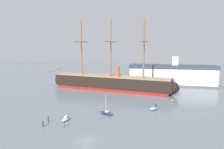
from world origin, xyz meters
TOP-DOWN VIEW (x-y plane):
  - ground_plane at (0.00, 0.00)m, footprint 400.00×400.00m
  - tall_ship at (-5.44, 52.12)m, footprint 67.98×18.90m
  - motorboat_foreground_left at (-9.53, 10.40)m, footprint 2.01×3.42m
  - sailboat_near_centre at (0.54, 17.60)m, footprint 5.02×3.32m
  - motorboat_mid_right at (14.81, 25.47)m, footprint 3.67×4.80m
  - dinghy_alongside_stern at (21.48, 37.42)m, footprint 1.88×2.57m
  - dinghy_far_left at (-29.79, 56.59)m, footprint 2.46×2.55m
  - mooring_piling_nearest at (-13.58, 5.11)m, footprint 0.38×0.38m
  - mooring_piling_left_pair at (-13.64, 8.00)m, footprint 0.25×0.25m
  - mooring_piling_right_pair at (-8.05, 6.19)m, footprint 0.28×0.28m
  - dockside_warehouse_right at (24.00, 71.71)m, footprint 48.81×12.39m

SIDE VIEW (x-z plane):
  - ground_plane at x=0.00m, z-range 0.00..0.00m
  - dinghy_alongside_stern at x=21.48m, z-range 0.00..0.56m
  - dinghy_far_left at x=-29.79m, z-range 0.00..0.59m
  - motorboat_foreground_left at x=-9.53m, z-range -0.20..1.15m
  - sailboat_near_centre at x=0.54m, z-range -2.63..3.69m
  - motorboat_mid_right at x=14.81m, z-range -0.28..1.59m
  - mooring_piling_right_pair at x=-8.05m, z-range 0.00..1.53m
  - mooring_piling_nearest at x=-13.58m, z-range 0.00..1.60m
  - mooring_piling_left_pair at x=-13.64m, z-range 0.00..1.92m
  - tall_ship at x=-5.44m, z-range -12.86..20.03m
  - dockside_warehouse_right at x=24.00m, z-range -2.29..12.99m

